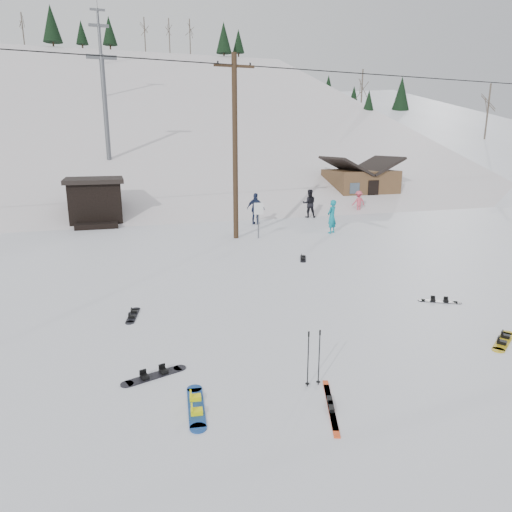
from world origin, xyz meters
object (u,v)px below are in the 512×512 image
object	(u,v)px
utility_pole	(235,146)
hero_skis	(331,406)
cabin	(360,185)
hero_snowboard	(196,406)

from	to	relation	value
utility_pole	hero_skis	xyz separation A→B (m)	(-2.40, -15.67, -4.65)
utility_pole	hero_skis	bearing A→B (deg)	-98.71
cabin	hero_snowboard	bearing A→B (deg)	-125.58
hero_snowboard	hero_skis	distance (m)	2.54
hero_snowboard	utility_pole	bearing A→B (deg)	-10.68
hero_snowboard	hero_skis	world-z (taller)	hero_snowboard
cabin	hero_snowboard	size ratio (longest dim) A/B	3.33
cabin	hero_snowboard	world-z (taller)	cabin
utility_pole	hero_snowboard	distance (m)	16.36
cabin	hero_snowboard	distance (m)	30.68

